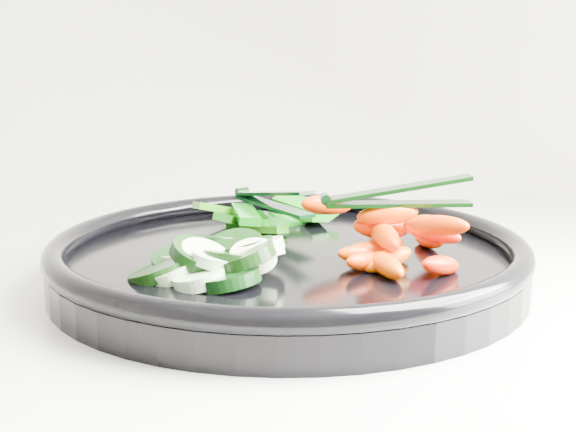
{
  "coord_description": "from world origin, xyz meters",
  "views": [
    {
      "loc": [
        0.11,
        1.05,
        1.11
      ],
      "look_at": [
        0.15,
        1.66,
        0.99
      ],
      "focal_mm": 50.0,
      "sensor_mm": 36.0,
      "label": 1
    }
  ],
  "objects": [
    {
      "name": "carrot_pile",
      "position": [
        0.23,
        1.64,
        0.97
      ],
      "size": [
        0.13,
        0.14,
        0.05
      ],
      "color": "#FF5E00",
      "rests_on": "veggie_tray"
    },
    {
      "name": "tong_pepper",
      "position": [
        0.14,
        1.76,
        0.98
      ],
      "size": [
        0.07,
        0.11,
        0.02
      ],
      "color": "black",
      "rests_on": "pepper_pile"
    },
    {
      "name": "tong_carrot",
      "position": [
        0.23,
        1.64,
        1.0
      ],
      "size": [
        0.11,
        0.02,
        0.02
      ],
      "color": "black",
      "rests_on": "carrot_pile"
    },
    {
      "name": "pepper_pile",
      "position": [
        0.13,
        1.76,
        0.96
      ],
      "size": [
        0.13,
        0.1,
        0.03
      ],
      "color": "#0F740B",
      "rests_on": "veggie_tray"
    },
    {
      "name": "veggie_tray",
      "position": [
        0.15,
        1.66,
        0.95
      ],
      "size": [
        0.48,
        0.48,
        0.04
      ],
      "color": "black",
      "rests_on": "counter"
    },
    {
      "name": "cucumber_pile",
      "position": [
        0.09,
        1.61,
        0.96
      ],
      "size": [
        0.12,
        0.12,
        0.04
      ],
      "color": "black",
      "rests_on": "veggie_tray"
    }
  ]
}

